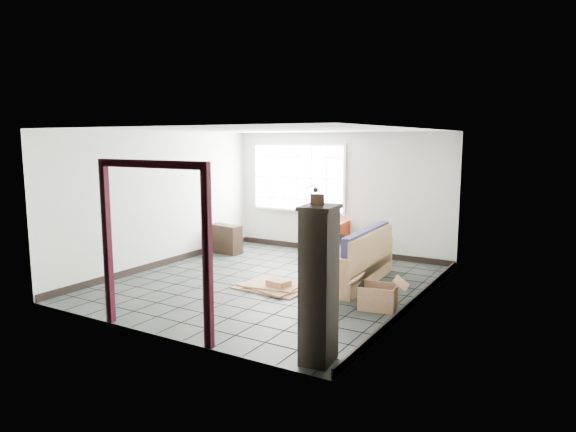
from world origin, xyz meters
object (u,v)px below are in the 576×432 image
Objects in this scene: futon_sofa at (355,263)px; armchair at (326,236)px; side_table at (330,240)px; tall_shelf at (319,284)px.

futon_sofa is 2.57× the size of armchair.
futon_sofa is at bearing -49.07° from side_table.
armchair is (-1.35, 1.62, 0.08)m from futon_sofa.
side_table is (-1.11, 1.28, 0.08)m from futon_sofa.
side_table is at bearing 107.55° from tall_shelf.
futon_sofa reaches higher than armchair.
tall_shelf reaches higher than side_table.
futon_sofa is 1.24× the size of tall_shelf.
futon_sofa is 3.36m from tall_shelf.
futon_sofa reaches higher than side_table.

